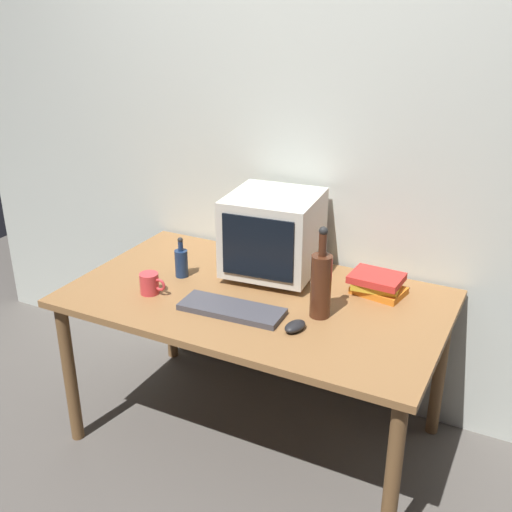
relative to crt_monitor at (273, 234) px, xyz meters
name	(u,v)px	position (x,y,z in m)	size (l,w,h in m)	color
ground_plane	(256,434)	(0.03, -0.23, -0.91)	(6.00, 6.00, 0.00)	#56514C
back_wall	(307,145)	(0.03, 0.28, 0.34)	(4.00, 0.08, 2.50)	beige
desk	(256,312)	(0.03, -0.23, -0.27)	(1.56, 0.90, 0.72)	olive
crt_monitor	(273,234)	(0.00, 0.00, 0.00)	(0.41, 0.42, 0.37)	beige
keyboard	(232,309)	(0.01, -0.40, -0.18)	(0.42, 0.15, 0.02)	#3F3F47
computer_mouse	(295,326)	(0.29, -0.42, -0.17)	(0.06, 0.10, 0.04)	black
bottle_tall	(321,283)	(0.33, -0.27, -0.05)	(0.08, 0.08, 0.37)	#472314
bottle_short	(181,262)	(-0.35, -0.20, -0.12)	(0.06, 0.06, 0.19)	navy
book_stack	(377,284)	(0.47, 0.02, -0.15)	(0.24, 0.18, 0.09)	orange
mug	(150,284)	(-0.38, -0.41, -0.15)	(0.12, 0.08, 0.09)	#CC383D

